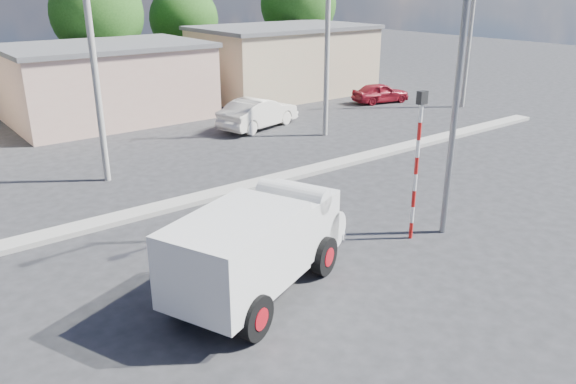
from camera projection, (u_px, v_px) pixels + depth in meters
ground_plane at (370, 293)px, 13.67m from camera, size 120.00×120.00×0.00m
median at (206, 197)px, 19.58m from camera, size 40.00×0.80×0.16m
truck at (262, 242)px, 13.43m from camera, size 5.89×3.98×2.29m
bicycle at (261, 265)px, 13.88m from camera, size 2.09×0.78×1.09m
cyclist at (261, 257)px, 13.80m from camera, size 0.39×0.58×1.55m
car_cream at (258, 113)px, 28.85m from camera, size 5.00×2.85×1.56m
car_red at (381, 93)px, 34.97m from camera, size 3.85×2.27×1.23m
traffic_pole at (417, 154)px, 15.69m from camera, size 0.28×0.18×4.36m
streetlight at (456, 66)px, 15.17m from camera, size 2.34×0.22×9.00m
building_row at (91, 81)px, 29.87m from camera, size 37.80×7.30×4.44m
tree_row at (91, 18)px, 35.17m from camera, size 43.62×7.43×8.42m
utility_poles at (221, 61)px, 23.00m from camera, size 35.40×0.24×8.00m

